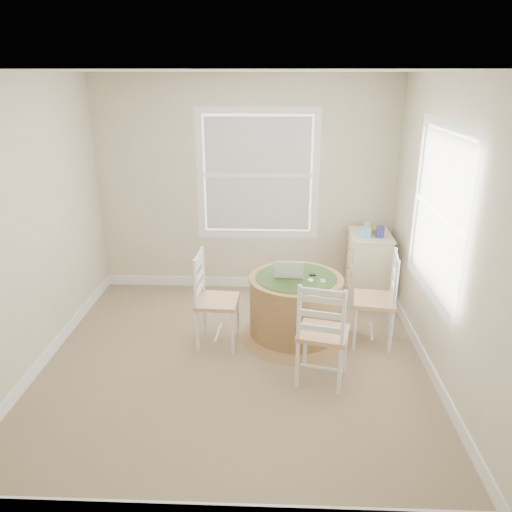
{
  "coord_description": "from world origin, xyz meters",
  "views": [
    {
      "loc": [
        0.36,
        -4.11,
        2.58
      ],
      "look_at": [
        0.18,
        0.45,
        0.91
      ],
      "focal_mm": 35.0,
      "sensor_mm": 36.0,
      "label": 1
    }
  ],
  "objects_px": {
    "chair_left": "(217,301)",
    "chair_right": "(374,300)",
    "chair_near": "(323,332)",
    "laptop": "(288,273)",
    "corner_chest": "(368,267)",
    "round_table": "(295,305)"
  },
  "relations": [
    {
      "from": "chair_left",
      "to": "corner_chest",
      "type": "xyz_separation_m",
      "value": [
        1.67,
        1.11,
        -0.05
      ]
    },
    {
      "from": "round_table",
      "to": "laptop",
      "type": "bearing_deg",
      "value": 154.38
    },
    {
      "from": "chair_near",
      "to": "corner_chest",
      "type": "bearing_deg",
      "value": -97.33
    },
    {
      "from": "chair_right",
      "to": "corner_chest",
      "type": "height_order",
      "value": "chair_right"
    },
    {
      "from": "chair_left",
      "to": "chair_near",
      "type": "relative_size",
      "value": 1.0
    },
    {
      "from": "chair_left",
      "to": "laptop",
      "type": "distance_m",
      "value": 0.76
    },
    {
      "from": "chair_near",
      "to": "chair_right",
      "type": "xyz_separation_m",
      "value": [
        0.57,
        0.69,
        0.0
      ]
    },
    {
      "from": "laptop",
      "to": "chair_right",
      "type": "bearing_deg",
      "value": 176.12
    },
    {
      "from": "chair_near",
      "to": "chair_left",
      "type": "bearing_deg",
      "value": -16.91
    },
    {
      "from": "chair_near",
      "to": "laptop",
      "type": "distance_m",
      "value": 0.87
    },
    {
      "from": "chair_left",
      "to": "chair_right",
      "type": "height_order",
      "value": "same"
    },
    {
      "from": "chair_right",
      "to": "laptop",
      "type": "xyz_separation_m",
      "value": [
        -0.85,
        0.1,
        0.22
      ]
    },
    {
      "from": "round_table",
      "to": "chair_right",
      "type": "xyz_separation_m",
      "value": [
        0.78,
        -0.07,
        0.11
      ]
    },
    {
      "from": "round_table",
      "to": "chair_left",
      "type": "relative_size",
      "value": 1.18
    },
    {
      "from": "chair_near",
      "to": "laptop",
      "type": "bearing_deg",
      "value": -55.69
    },
    {
      "from": "chair_right",
      "to": "chair_near",
      "type": "bearing_deg",
      "value": -30.42
    },
    {
      "from": "round_table",
      "to": "chair_near",
      "type": "height_order",
      "value": "chair_near"
    },
    {
      "from": "round_table",
      "to": "chair_right",
      "type": "distance_m",
      "value": 0.79
    },
    {
      "from": "round_table",
      "to": "chair_near",
      "type": "bearing_deg",
      "value": -78.96
    },
    {
      "from": "laptop",
      "to": "corner_chest",
      "type": "bearing_deg",
      "value": -133.71
    },
    {
      "from": "chair_left",
      "to": "chair_right",
      "type": "distance_m",
      "value": 1.56
    },
    {
      "from": "round_table",
      "to": "chair_right",
      "type": "bearing_deg",
      "value": -9.74
    }
  ]
}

